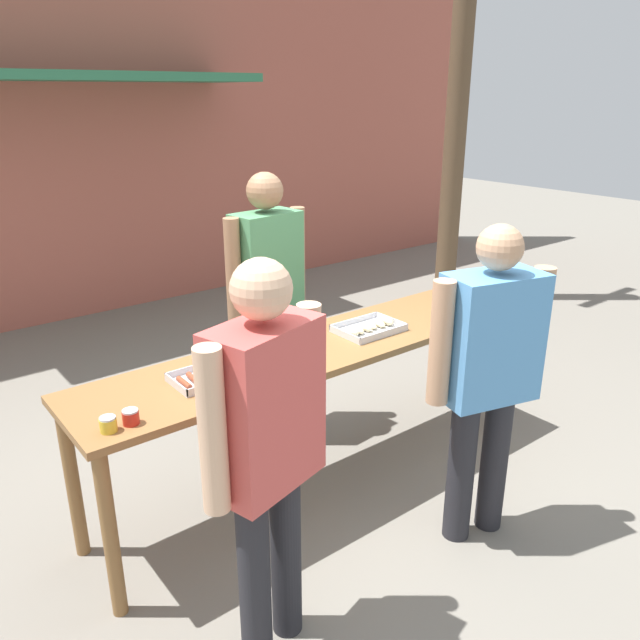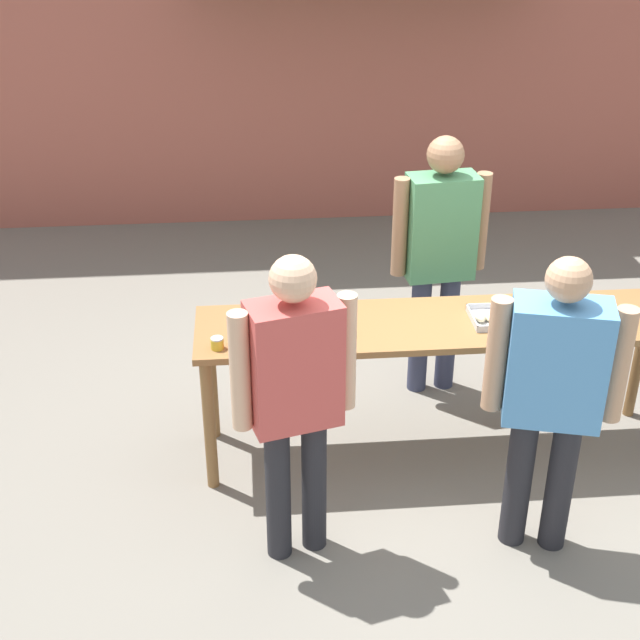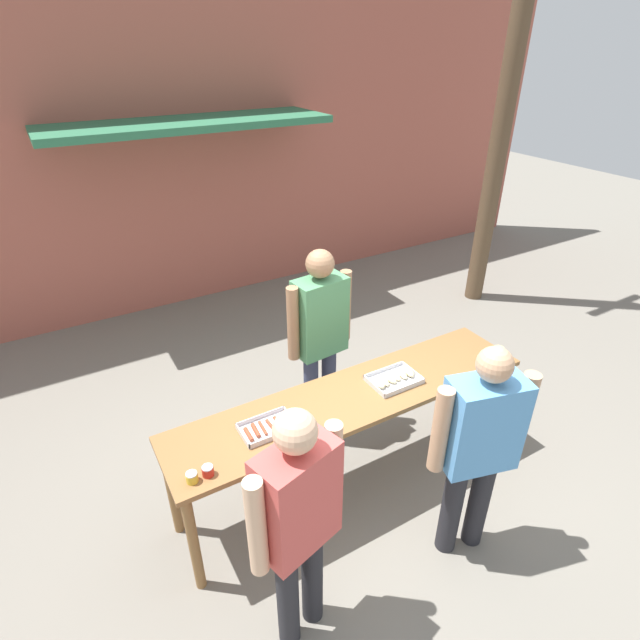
% 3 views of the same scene
% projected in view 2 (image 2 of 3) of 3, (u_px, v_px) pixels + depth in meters
% --- Properties ---
extents(ground_plane, '(24.00, 24.00, 0.00)m').
position_uv_depth(ground_plane, '(433.00, 447.00, 5.65)').
color(ground_plane, slate).
extents(serving_table, '(2.89, 0.64, 0.91)m').
position_uv_depth(serving_table, '(441.00, 337.00, 5.27)').
color(serving_table, brown).
rests_on(serving_table, ground).
extents(food_tray_sausages, '(0.37, 0.24, 0.04)m').
position_uv_depth(food_tray_sausages, '(319.00, 325.00, 5.15)').
color(food_tray_sausages, silver).
rests_on(food_tray_sausages, serving_table).
extents(food_tray_buns, '(0.39, 0.28, 0.06)m').
position_uv_depth(food_tray_buns, '(504.00, 317.00, 5.22)').
color(food_tray_buns, silver).
rests_on(food_tray_buns, serving_table).
extents(condiment_jar_mustard, '(0.07, 0.07, 0.07)m').
position_uv_depth(condiment_jar_mustard, '(217.00, 343.00, 4.93)').
color(condiment_jar_mustard, gold).
rests_on(condiment_jar_mustard, serving_table).
extents(condiment_jar_ketchup, '(0.07, 0.07, 0.07)m').
position_uv_depth(condiment_jar_ketchup, '(235.00, 342.00, 4.94)').
color(condiment_jar_ketchup, '#B22319').
rests_on(condiment_jar_ketchup, serving_table).
extents(person_server_behind_table, '(0.64, 0.28, 1.81)m').
position_uv_depth(person_server_behind_table, '(439.00, 246.00, 5.78)').
color(person_server_behind_table, '#333851').
rests_on(person_server_behind_table, ground).
extents(person_customer_holding_hotdog, '(0.62, 0.35, 1.74)m').
position_uv_depth(person_customer_holding_hotdog, '(295.00, 388.00, 4.36)').
color(person_customer_holding_hotdog, '#232328').
rests_on(person_customer_holding_hotdog, ground).
extents(person_customer_with_cup, '(0.67, 0.38, 1.70)m').
position_uv_depth(person_customer_with_cup, '(553.00, 387.00, 4.43)').
color(person_customer_with_cup, '#232328').
rests_on(person_customer_with_cup, ground).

